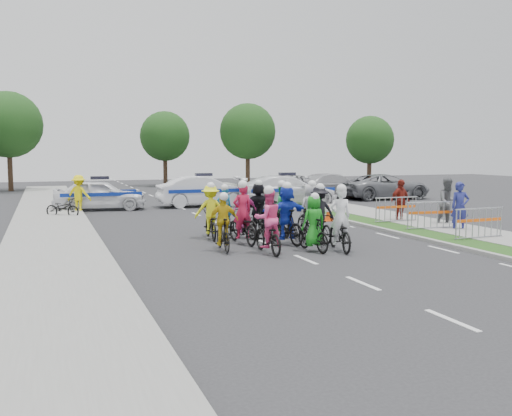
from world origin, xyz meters
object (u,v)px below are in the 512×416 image
object	(u,v)px
spectator_2	(400,201)
cone_0	(329,213)
spectator_0	(460,207)
rider_4	(319,219)
rider_6	(242,223)
rider_10	(210,217)
civilian_sedan	(332,186)
civilian_suv	(386,187)
rider_5	(286,218)
rider_3	(223,228)
barrier_0	(479,225)
tree_4	(165,136)
tree_2	(370,140)
police_car_2	(287,190)
police_car_0	(100,195)
rider_1	(313,228)
tree_1	(248,131)
rider_2	(268,228)
police_car_1	(204,191)
tree_3	(8,125)
rider_7	(311,216)
barrier_2	(396,211)
barrier_1	(431,217)
parked_bike	(62,208)
rider_12	(224,217)
rider_9	(245,218)
rider_8	(281,215)
rider_11	(258,210)
rider_0	(340,229)
cone_1	(307,203)
spectator_1	(448,202)
marshal_hiviz	(79,194)

from	to	relation	value
spectator_2	cone_0	distance (m)	3.00
spectator_0	cone_0	world-z (taller)	spectator_0
rider_4	rider_6	size ratio (longest dim) A/B	0.93
rider_10	civilian_sedan	distance (m)	17.50
civilian_suv	rider_5	bearing A→B (deg)	137.61
rider_3	rider_10	world-z (taller)	rider_10
barrier_0	tree_4	bearing A→B (deg)	96.37
spectator_0	tree_2	size ratio (longest dim) A/B	0.32
police_car_2	police_car_0	bearing A→B (deg)	91.20
rider_1	tree_1	bearing A→B (deg)	-111.62
rider_2	rider_6	distance (m)	1.93
police_car_1	rider_5	bearing A→B (deg)	176.95
tree_3	spectator_2	bearing A→B (deg)	-58.18
rider_4	rider_6	distance (m)	2.54
rider_7	civilian_sedan	size ratio (longest dim) A/B	0.37
rider_2	barrier_2	distance (m)	8.48
spectator_0	barrier_0	size ratio (longest dim) A/B	0.93
tree_2	barrier_1	bearing A→B (deg)	-116.52
rider_2	rider_10	distance (m)	3.38
rider_7	spectator_2	size ratio (longest dim) A/B	1.10
civilian_suv	police_car_0	bearing A→B (deg)	92.41
rider_5	civilian_suv	size ratio (longest dim) A/B	0.36
parked_bike	police_car_0	bearing A→B (deg)	2.89
rider_12	tree_2	distance (m)	27.74
rider_7	police_car_1	size ratio (longest dim) A/B	0.40
barrier_0	parked_bike	distance (m)	17.39
barrier_2	tree_4	size ratio (longest dim) A/B	0.32
rider_6	spectator_0	bearing A→B (deg)	172.20
rider_9	barrier_1	xyz separation A→B (m)	(6.97, -0.98, -0.13)
rider_8	cone_0	xyz separation A→B (m)	(3.57, 3.20, -0.39)
rider_8	police_car_0	size ratio (longest dim) A/B	0.44
civilian_sedan	parked_bike	world-z (taller)	civilian_sedan
rider_11	police_car_0	world-z (taller)	rider_11
rider_2	rider_8	distance (m)	3.50
rider_1	rider_9	world-z (taller)	rider_9
rider_0	barrier_2	size ratio (longest dim) A/B	1.03
cone_1	parked_bike	distance (m)	11.87
rider_4	rider_12	size ratio (longest dim) A/B	1.08
spectator_1	cone_0	size ratio (longest dim) A/B	2.75
police_car_0	parked_bike	xyz separation A→B (m)	(-1.90, -2.84, -0.34)
rider_0	civilian_suv	size ratio (longest dim) A/B	0.37
rider_9	rider_2	bearing A→B (deg)	73.61
marshal_hiviz	rider_11	bearing A→B (deg)	152.32
rider_8	rider_11	world-z (taller)	rider_8
police_car_2	tree_4	distance (m)	19.83
spectator_0	barrier_1	world-z (taller)	spectator_0
marshal_hiviz	tree_2	world-z (taller)	tree_2
rider_0	rider_7	world-z (taller)	rider_0
tree_1	barrier_2	bearing A→B (deg)	-95.38
rider_3	rider_5	bearing A→B (deg)	-162.92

